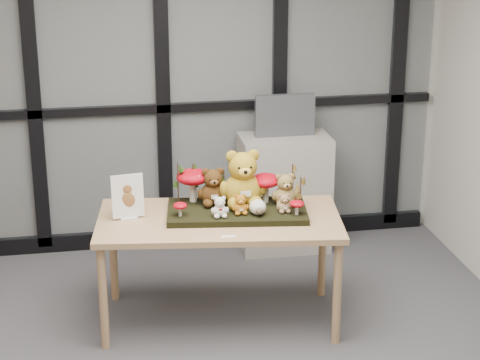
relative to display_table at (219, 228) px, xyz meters
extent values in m
plane|color=#BBB9B1|center=(-0.65, 1.29, 0.78)|extent=(5.00, 0.00, 5.00)
cube|color=#2D383F|center=(-0.65, 1.26, 0.78)|extent=(4.90, 0.02, 2.70)
cube|color=black|center=(-0.65, 1.26, -0.56)|extent=(4.90, 0.06, 0.12)
cube|color=black|center=(-0.65, 1.26, 0.43)|extent=(4.90, 0.06, 0.06)
cube|color=black|center=(-1.10, 1.26, 0.78)|extent=(0.10, 0.06, 2.70)
cube|color=black|center=(-0.20, 1.26, 0.78)|extent=(0.10, 0.06, 2.70)
cube|color=black|center=(0.65, 1.26, 0.78)|extent=(0.10, 0.06, 2.70)
cube|color=black|center=(1.55, 1.26, 0.78)|extent=(0.10, 0.06, 2.70)
cube|color=tan|center=(0.00, 0.00, 0.05)|extent=(1.54, 0.91, 0.04)
cylinder|color=tan|center=(-0.71, -0.22, -0.29)|extent=(0.05, 0.05, 0.65)
cylinder|color=tan|center=(-0.63, 0.40, -0.29)|extent=(0.05, 0.05, 0.65)
cylinder|color=tan|center=(0.63, -0.40, -0.29)|extent=(0.05, 0.05, 0.65)
cylinder|color=tan|center=(0.71, 0.22, -0.29)|extent=(0.05, 0.05, 0.65)
cube|color=black|center=(0.12, 0.04, 0.09)|extent=(0.88, 0.52, 0.04)
cube|color=silver|center=(-0.53, 0.09, 0.07)|extent=(0.11, 0.07, 0.01)
cube|color=white|center=(-0.53, 0.09, 0.21)|extent=(0.19, 0.05, 0.26)
ellipsoid|color=brown|center=(-0.53, 0.08, 0.19)|extent=(0.08, 0.01, 0.10)
ellipsoid|color=brown|center=(-0.53, 0.08, 0.26)|extent=(0.05, 0.01, 0.05)
cube|color=white|center=(0.01, -0.29, 0.07)|extent=(0.08, 0.03, 0.00)
cube|color=#9E988D|center=(0.64, 1.03, -0.19)|extent=(0.64, 0.38, 0.86)
cube|color=#4A4D52|center=(0.64, 1.05, 0.40)|extent=(0.43, 0.04, 0.30)
cube|color=black|center=(0.64, 1.04, 0.40)|extent=(0.38, 0.00, 0.25)
camera|label=1|loc=(-0.73, -4.78, 1.99)|focal=65.00mm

